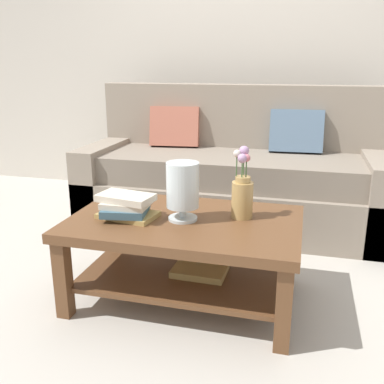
% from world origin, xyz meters
% --- Properties ---
extents(ground_plane, '(10.00, 10.00, 0.00)m').
position_xyz_m(ground_plane, '(0.00, 0.00, 0.00)').
color(ground_plane, '#B7B2A8').
extents(back_wall, '(6.40, 0.12, 2.70)m').
position_xyz_m(back_wall, '(0.00, 1.65, 1.35)').
color(back_wall, beige).
rests_on(back_wall, ground).
extents(couch, '(2.29, 0.90, 1.06)m').
position_xyz_m(couch, '(0.07, 0.82, 0.36)').
color(couch, gray).
rests_on(couch, ground).
extents(coffee_table, '(1.18, 0.75, 0.46)m').
position_xyz_m(coffee_table, '(0.03, -0.44, 0.33)').
color(coffee_table, brown).
rests_on(coffee_table, ground).
extents(book_stack_main, '(0.32, 0.25, 0.13)m').
position_xyz_m(book_stack_main, '(-0.26, -0.50, 0.52)').
color(book_stack_main, tan).
rests_on(book_stack_main, coffee_table).
extents(glass_hurricane_vase, '(0.17, 0.17, 0.30)m').
position_xyz_m(glass_hurricane_vase, '(0.03, -0.45, 0.63)').
color(glass_hurricane_vase, silver).
rests_on(glass_hurricane_vase, coffee_table).
extents(flower_pitcher, '(0.11, 0.11, 0.37)m').
position_xyz_m(flower_pitcher, '(0.31, -0.34, 0.59)').
color(flower_pitcher, tan).
rests_on(flower_pitcher, coffee_table).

